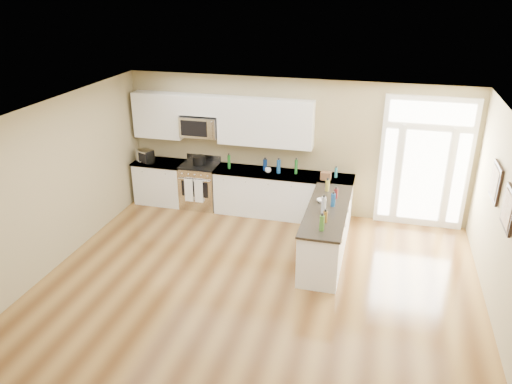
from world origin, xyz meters
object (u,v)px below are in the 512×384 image
peninsula_cabinet (326,234)px  kitchen_range (200,185)px  toaster_oven (145,156)px  stockpot (199,160)px

peninsula_cabinet → kitchen_range: size_ratio=2.15×
kitchen_range → peninsula_cabinet: bearing=-26.6°
toaster_oven → stockpot: bearing=30.6°
peninsula_cabinet → stockpot: bearing=153.2°
peninsula_cabinet → toaster_oven: 4.33m
kitchen_range → toaster_oven: size_ratio=3.41×
stockpot → toaster_oven: bearing=-174.3°
peninsula_cabinet → toaster_oven: bearing=161.7°
kitchen_range → stockpot: (-0.00, 0.01, 0.57)m
stockpot → toaster_oven: 1.18m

